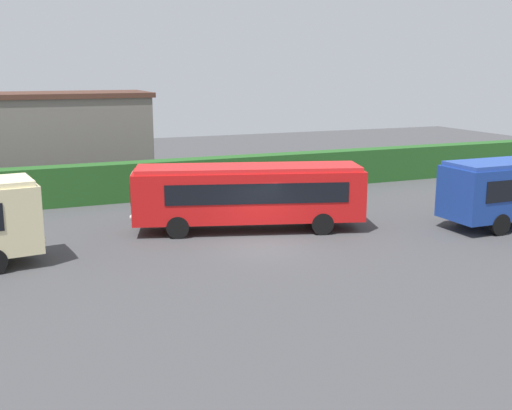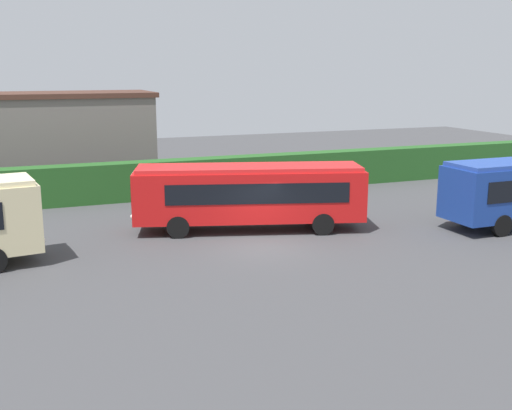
{
  "view_description": "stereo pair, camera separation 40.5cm",
  "coord_description": "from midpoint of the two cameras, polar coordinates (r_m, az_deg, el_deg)",
  "views": [
    {
      "loc": [
        -9.98,
        -23.4,
        7.37
      ],
      "look_at": [
        0.05,
        0.93,
        1.61
      ],
      "focal_mm": 44.0,
      "sensor_mm": 36.0,
      "label": 1
    },
    {
      "loc": [
        -9.6,
        -23.55,
        7.37
      ],
      "look_at": [
        0.05,
        0.93,
        1.61
      ],
      "focal_mm": 44.0,
      "sensor_mm": 36.0,
      "label": 2
    }
  ],
  "objects": [
    {
      "name": "depot_building",
      "position": [
        41.29,
        -16.4,
        5.73
      ],
      "size": [
        10.48,
        5.61,
        5.91
      ],
      "color": "slate",
      "rests_on": "ground_plane"
    },
    {
      "name": "hedge_row",
      "position": [
        36.99,
        -5.86,
        2.5
      ],
      "size": [
        54.95,
        1.31,
        2.18
      ],
      "primitive_type": "cube",
      "color": "#255822",
      "rests_on": "ground_plane"
    },
    {
      "name": "ground_plane",
      "position": [
        26.48,
        1.07,
        -3.82
      ],
      "size": [
        85.89,
        85.89,
        0.0
      ],
      "primitive_type": "plane",
      "color": "#424244"
    },
    {
      "name": "person_right",
      "position": [
        33.9,
        18.21,
        0.79
      ],
      "size": [
        0.36,
        0.5,
        1.78
      ],
      "rotation": [
        0.0,
        0.0,
        2.89
      ],
      "color": "maroon",
      "rests_on": "ground_plane"
    },
    {
      "name": "person_center",
      "position": [
        32.08,
        18.31,
        0.12
      ],
      "size": [
        0.52,
        0.49,
        1.76
      ],
      "rotation": [
        0.0,
        0.0,
        4.03
      ],
      "color": "maroon",
      "rests_on": "ground_plane"
    },
    {
      "name": "bus_red",
      "position": [
        28.78,
        -0.23,
        1.09
      ],
      "size": [
        10.73,
        5.38,
        3.02
      ],
      "rotation": [
        0.0,
        0.0,
        2.85
      ],
      "color": "red",
      "rests_on": "ground_plane"
    }
  ]
}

